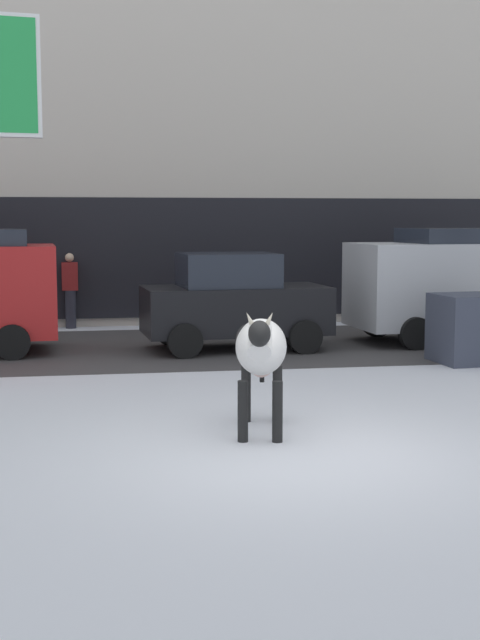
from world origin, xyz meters
The scene contains 7 objects.
ground_plane centered at (0.00, 0.00, 0.00)m, with size 120.00×120.00×0.00m, color white.
road_strip centered at (0.00, 7.93, 0.00)m, with size 60.00×5.60×0.01m, color #423F3F.
building_facade centered at (0.00, 14.52, 6.48)m, with size 44.00×6.10×13.00m.
cow_holstein centered at (-0.18, 0.95, 1.00)m, with size 0.88×1.94×1.54m.
car_black_hatchback centered at (0.53, 7.47, 0.93)m, with size 3.62×2.13×1.86m.
car_silver_van centered at (5.42, 7.90, 1.24)m, with size 4.73×2.39×2.32m.
pedestrian_near_billboard centered at (-2.66, 11.29, 0.88)m, with size 0.36×0.24×1.73m.
Camera 1 is at (-2.05, -8.89, 2.51)m, focal length 48.63 mm.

